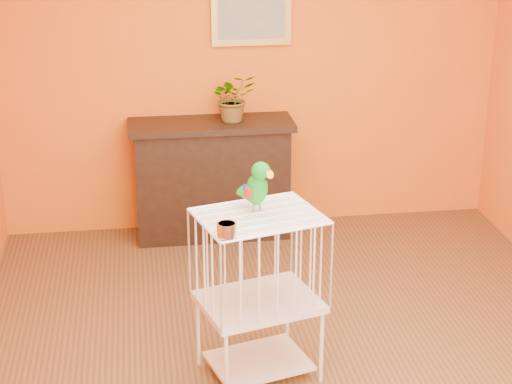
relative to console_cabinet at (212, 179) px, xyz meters
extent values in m
plane|color=brown|center=(0.35, -2.03, -0.48)|extent=(4.50, 4.50, 0.00)
plane|color=orange|center=(0.35, 0.22, 0.82)|extent=(4.00, 0.00, 4.00)
cube|color=black|center=(0.00, 0.00, -0.03)|extent=(1.20, 0.40, 0.90)
cube|color=black|center=(0.00, 0.00, 0.45)|extent=(1.28, 0.46, 0.05)
cube|color=black|center=(0.00, -0.18, -0.03)|extent=(0.84, 0.02, 0.45)
cube|color=#521718|center=(-0.25, -0.05, -0.13)|extent=(0.05, 0.18, 0.28)
cube|color=#32562B|center=(-0.17, -0.05, -0.13)|extent=(0.05, 0.18, 0.28)
cube|color=#521718|center=(-0.08, -0.05, -0.13)|extent=(0.05, 0.18, 0.28)
cube|color=#32562B|center=(0.02, -0.05, -0.13)|extent=(0.05, 0.18, 0.28)
cube|color=#521718|center=(0.12, -0.05, -0.13)|extent=(0.05, 0.18, 0.28)
imported|color=#26722D|center=(0.18, 0.00, 0.62)|extent=(0.41, 0.44, 0.29)
cube|color=#B2903F|center=(0.35, 0.19, 1.27)|extent=(0.62, 0.03, 0.50)
cube|color=gray|center=(0.35, 0.18, 1.27)|extent=(0.52, 0.01, 0.40)
cube|color=white|center=(0.08, -2.07, -0.40)|extent=(0.65, 0.56, 0.02)
cube|color=white|center=(0.08, -2.07, -0.01)|extent=(0.76, 0.66, 0.04)
cube|color=white|center=(0.08, -2.07, 0.53)|extent=(0.76, 0.66, 0.01)
cylinder|color=white|center=(-0.15, -2.36, -0.25)|extent=(0.02, 0.02, 0.45)
cylinder|color=white|center=(0.42, -2.21, -0.25)|extent=(0.02, 0.02, 0.45)
cylinder|color=white|center=(-0.27, -1.93, -0.25)|extent=(0.02, 0.02, 0.45)
cylinder|color=white|center=(0.30, -1.77, -0.25)|extent=(0.02, 0.02, 0.45)
cylinder|color=silver|center=(-0.13, -2.33, 0.57)|extent=(0.10, 0.10, 0.07)
cylinder|color=#59544C|center=(0.05, -2.01, 0.55)|extent=(0.01, 0.01, 0.04)
cylinder|color=#59544C|center=(0.09, -1.98, 0.55)|extent=(0.01, 0.01, 0.04)
ellipsoid|color=#088113|center=(0.07, -2.00, 0.66)|extent=(0.19, 0.20, 0.21)
ellipsoid|color=#088113|center=(0.09, -2.02, 0.77)|extent=(0.15, 0.15, 0.10)
cone|color=orange|center=(0.12, -2.07, 0.76)|extent=(0.08, 0.08, 0.07)
cone|color=black|center=(0.11, -2.06, 0.74)|extent=(0.04, 0.04, 0.03)
sphere|color=black|center=(0.07, -2.06, 0.79)|extent=(0.02, 0.02, 0.02)
sphere|color=black|center=(0.13, -2.02, 0.79)|extent=(0.02, 0.02, 0.02)
ellipsoid|color=#A50C0C|center=(0.02, -2.02, 0.65)|extent=(0.06, 0.07, 0.07)
ellipsoid|color=navy|center=(0.12, -1.96, 0.65)|extent=(0.06, 0.07, 0.07)
cone|color=#088113|center=(0.03, -1.94, 0.59)|extent=(0.14, 0.16, 0.12)
camera|label=1|loc=(-0.56, -6.36, 2.33)|focal=60.00mm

